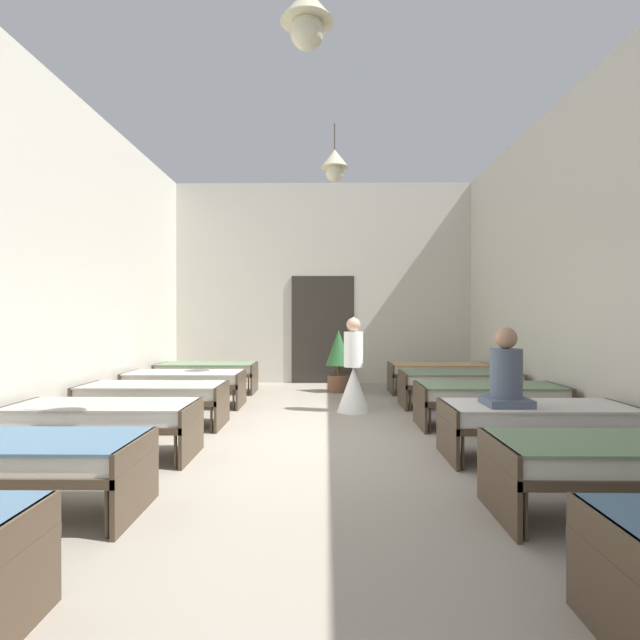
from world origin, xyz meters
The scene contains 15 objects.
ground_plane centered at (0.00, 0.00, -0.05)m, with size 7.22×10.91×0.10m, color #9E9384.
room_shell centered at (0.00, 1.36, 2.25)m, with size 7.02×10.51×4.50m.
bed_left_row_1 centered at (-2.26, -2.23, 0.44)m, with size 1.90×0.84×0.57m.
bed_right_row_1 centered at (2.26, -2.23, 0.44)m, with size 1.90×0.84×0.57m.
bed_left_row_2 centered at (-2.26, -0.74, 0.44)m, with size 1.90×0.84×0.57m.
bed_right_row_2 centered at (2.26, -0.74, 0.44)m, with size 1.90×0.84×0.57m.
bed_left_row_3 centered at (-2.26, 0.74, 0.44)m, with size 1.90×0.84×0.57m.
bed_right_row_3 centered at (2.26, 0.74, 0.44)m, with size 1.90×0.84×0.57m.
bed_left_row_4 centered at (-2.26, 2.23, 0.44)m, with size 1.90×0.84×0.57m.
bed_right_row_4 centered at (2.26, 2.23, 0.44)m, with size 1.90×0.84×0.57m.
bed_left_row_5 centered at (-2.26, 3.71, 0.44)m, with size 1.90×0.84×0.57m.
bed_right_row_5 centered at (2.26, 3.71, 0.44)m, with size 1.90×0.84×0.57m.
nurse_near_aisle centered at (0.50, 1.80, 0.53)m, with size 0.52×0.52×1.49m.
patient_seated_primary centered at (1.91, -0.82, 0.87)m, with size 0.44×0.44×0.80m.
potted_plant centered at (0.32, 3.83, 0.69)m, with size 0.50×0.50×1.22m.
Camera 1 is at (0.07, -5.82, 1.48)m, focal length 27.43 mm.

